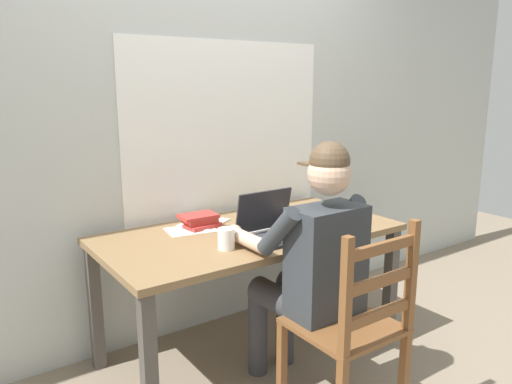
{
  "coord_description": "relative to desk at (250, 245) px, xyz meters",
  "views": [
    {
      "loc": [
        -1.44,
        -2.1,
        1.5
      ],
      "look_at": [
        0.0,
        -0.05,
        0.94
      ],
      "focal_mm": 34.71,
      "sensor_mm": 36.0,
      "label": 1
    }
  ],
  "objects": [
    {
      "name": "wooden_chair",
      "position": [
        0.01,
        -0.76,
        -0.17
      ],
      "size": [
        0.42,
        0.42,
        0.96
      ],
      "color": "brown",
      "rests_on": "ground"
    },
    {
      "name": "ground_plane",
      "position": [
        0.0,
        0.0,
        -0.64
      ],
      "size": [
        8.0,
        8.0,
        0.0
      ],
      "primitive_type": "plane",
      "color": "gray"
    },
    {
      "name": "coffee_mug_dark",
      "position": [
        0.61,
        -0.05,
        0.13
      ],
      "size": [
        0.12,
        0.08,
        0.09
      ],
      "color": "#2D384C",
      "rests_on": "desk"
    },
    {
      "name": "computer_mouse",
      "position": [
        0.3,
        -0.24,
        0.1
      ],
      "size": [
        0.06,
        0.1,
        0.03
      ],
      "primitive_type": "ellipsoid",
      "color": "black",
      "rests_on": "desk"
    },
    {
      "name": "paper_pile_back_corner",
      "position": [
        -0.14,
        0.26,
        0.09
      ],
      "size": [
        0.32,
        0.29,
        0.01
      ],
      "primitive_type": "cube",
      "rotation": [
        0.0,
        0.0,
        0.47
      ],
      "color": "white",
      "rests_on": "desk"
    },
    {
      "name": "book_stack_main",
      "position": [
        -0.19,
        0.2,
        0.12
      ],
      "size": [
        0.21,
        0.16,
        0.07
      ],
      "color": "#BC332D",
      "rests_on": "desk"
    },
    {
      "name": "back_wall",
      "position": [
        0.0,
        0.48,
        0.65
      ],
      "size": [
        6.0,
        0.08,
        2.6
      ],
      "color": "beige",
      "rests_on": "ground"
    },
    {
      "name": "seated_person",
      "position": [
        0.01,
        -0.48,
        0.06
      ],
      "size": [
        0.5,
        0.6,
        1.26
      ],
      "color": "#33383D",
      "rests_on": "ground"
    },
    {
      "name": "paper_pile_near_laptop",
      "position": [
        0.03,
        -0.06,
        0.09
      ],
      "size": [
        0.27,
        0.25,
        0.01
      ],
      "primitive_type": "cube",
      "rotation": [
        0.0,
        0.0,
        -0.27
      ],
      "color": "white",
      "rests_on": "desk"
    },
    {
      "name": "coffee_mug_white",
      "position": [
        -0.26,
        -0.19,
        0.13
      ],
      "size": [
        0.12,
        0.08,
        0.1
      ],
      "color": "white",
      "rests_on": "desk"
    },
    {
      "name": "laptop",
      "position": [
        0.03,
        -0.17,
        0.14
      ],
      "size": [
        0.33,
        0.28,
        0.23
      ],
      "color": "#232328",
      "rests_on": "desk"
    },
    {
      "name": "paper_pile_side",
      "position": [
        -0.26,
        0.19,
        0.09
      ],
      "size": [
        0.28,
        0.22,
        0.0
      ],
      "primitive_type": "cube",
      "rotation": [
        0.0,
        0.0,
        -0.17
      ],
      "color": "white",
      "rests_on": "desk"
    },
    {
      "name": "desk",
      "position": [
        0.0,
        0.0,
        0.0
      ],
      "size": [
        1.6,
        0.8,
        0.72
      ],
      "color": "olive",
      "rests_on": "ground"
    }
  ]
}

